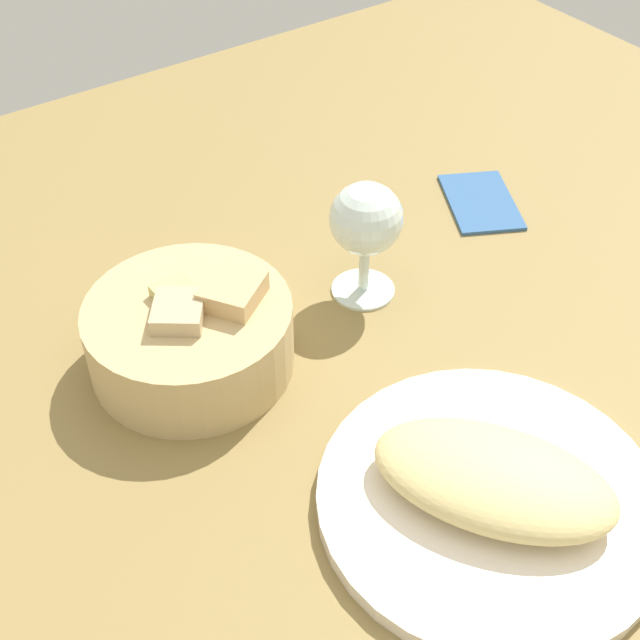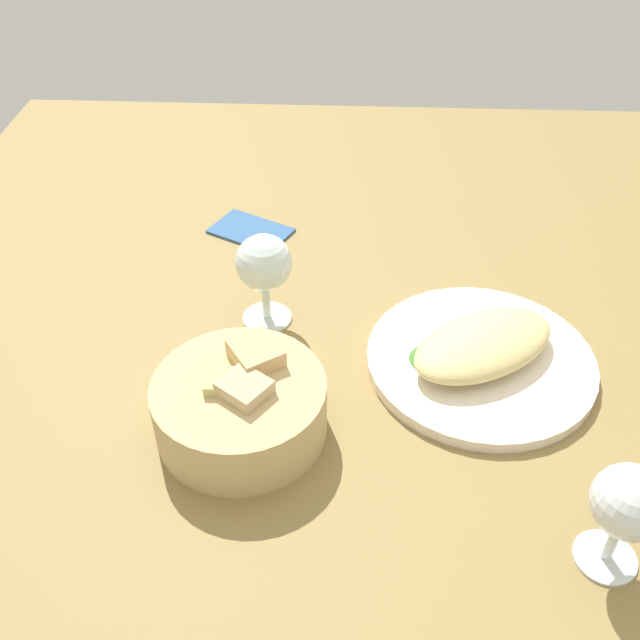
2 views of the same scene
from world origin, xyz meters
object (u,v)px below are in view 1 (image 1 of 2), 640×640
(folded_napkin, at_px, (481,200))
(plate, at_px, (489,499))
(wine_glass_near, at_px, (366,224))
(bread_basket, at_px, (192,334))

(folded_napkin, bearing_deg, plate, -14.57)
(wine_glass_near, xyz_separation_m, folded_napkin, (0.04, -0.19, -0.08))
(plate, height_order, bread_basket, bread_basket)
(plate, bearing_deg, bread_basket, 22.49)
(plate, relative_size, wine_glass_near, 2.19)
(folded_napkin, bearing_deg, wine_glass_near, -49.99)
(bread_basket, bearing_deg, folded_napkin, -84.29)
(bread_basket, relative_size, folded_napkin, 1.61)
(wine_glass_near, bearing_deg, folded_napkin, -77.25)
(wine_glass_near, bearing_deg, plate, 164.04)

